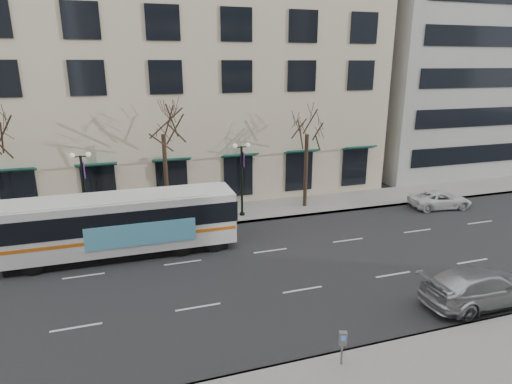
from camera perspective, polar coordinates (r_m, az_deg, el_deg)
name	(u,v)px	position (r m, az deg, el deg)	size (l,w,h in m)	color
ground	(190,283)	(21.62, -8.83, -11.86)	(160.00, 160.00, 0.00)	black
sidewalk_far	(239,212)	(30.61, -2.26, -2.72)	(80.00, 4.00, 0.15)	gray
building_hotel	(120,42)	(39.87, -17.73, 18.51)	(40.00, 20.00, 24.00)	#C1B394
tree_far_mid	(162,119)	(27.96, -12.38, 9.46)	(3.60, 3.60, 8.55)	black
tree_far_right	(307,121)	(30.61, 6.88, 9.42)	(3.60, 3.60, 8.06)	black
lamp_post_left	(84,189)	(28.12, -21.90, 0.40)	(1.22, 0.45, 5.21)	black
lamp_post_right	(242,176)	(29.03, -1.89, 2.12)	(1.22, 0.45, 5.21)	black
city_bus	(122,223)	(24.73, -17.41, -3.95)	(12.59, 2.82, 3.41)	white
silver_car	(481,286)	(21.81, 27.85, -11.06)	(2.30, 5.67, 1.64)	#B5B6BD
white_pickup	(440,199)	(34.43, 23.34, -0.92)	(2.07, 4.50, 1.25)	silver
pay_station	(343,341)	(15.94, 11.48, -18.89)	(0.32, 0.26, 1.29)	gray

